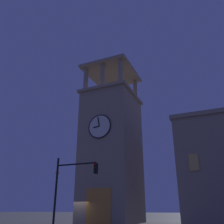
{
  "coord_description": "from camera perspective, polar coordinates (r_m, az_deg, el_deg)",
  "views": [
    {
      "loc": [
        -16.28,
        27.08,
        1.7
      ],
      "look_at": [
        -2.54,
        -4.01,
        15.11
      ],
      "focal_mm": 39.42,
      "sensor_mm": 36.0,
      "label": 1
    }
  ],
  "objects": [
    {
      "name": "traffic_signal_near",
      "position": [
        19.54,
        -9.88,
        -15.7
      ],
      "size": [
        3.59,
        0.41,
        5.48
      ],
      "color": "black",
      "rests_on": "ground_plane"
    },
    {
      "name": "clocktower",
      "position": [
        34.81,
        -0.06,
        -8.95
      ],
      "size": [
        7.33,
        8.36,
        24.05
      ],
      "color": "gray",
      "rests_on": "ground_plane"
    },
    {
      "name": "street_lamp",
      "position": [
        28.03,
        -12.85,
        -16.63
      ],
      "size": [
        0.44,
        0.44,
        5.59
      ],
      "color": "black",
      "rests_on": "ground_plane"
    }
  ]
}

